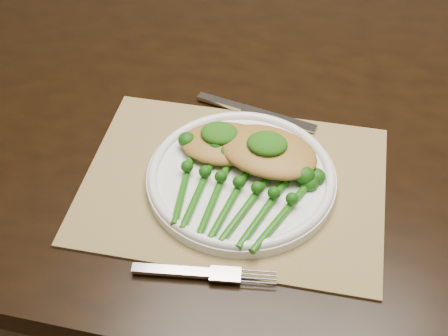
% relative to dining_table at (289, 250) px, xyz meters
% --- Properties ---
extents(dining_table, '(1.64, 0.97, 0.75)m').
position_rel_dining_table_xyz_m(dining_table, '(0.00, 0.00, 0.00)').
color(dining_table, black).
rests_on(dining_table, ground).
extents(placemat, '(0.43, 0.32, 0.00)m').
position_rel_dining_table_xyz_m(placemat, '(-0.09, -0.18, 0.37)').
color(placemat, olive).
rests_on(placemat, dining_table).
extents(dinner_plate, '(0.27, 0.27, 0.02)m').
position_rel_dining_table_xyz_m(dinner_plate, '(-0.08, -0.18, 0.39)').
color(dinner_plate, white).
rests_on(dinner_plate, placemat).
extents(knife, '(0.20, 0.06, 0.01)m').
position_rel_dining_table_xyz_m(knife, '(-0.10, -0.02, 0.38)').
color(knife, silver).
rests_on(knife, placemat).
extents(fork, '(0.18, 0.03, 0.01)m').
position_rel_dining_table_xyz_m(fork, '(-0.09, -0.34, 0.38)').
color(fork, silver).
rests_on(fork, placemat).
extents(chicken_fillet_left, '(0.14, 0.11, 0.03)m').
position_rel_dining_table_xyz_m(chicken_fillet_left, '(-0.11, -0.13, 0.41)').
color(chicken_fillet_left, '#A77930').
rests_on(chicken_fillet_left, dinner_plate).
extents(chicken_fillet_right, '(0.17, 0.14, 0.03)m').
position_rel_dining_table_xyz_m(chicken_fillet_right, '(-0.05, -0.15, 0.41)').
color(chicken_fillet_right, '#A77930').
rests_on(chicken_fillet_right, dinner_plate).
extents(pesto_dollop_left, '(0.05, 0.05, 0.02)m').
position_rel_dining_table_xyz_m(pesto_dollop_left, '(-0.12, -0.13, 0.42)').
color(pesto_dollop_left, '#134109').
rests_on(pesto_dollop_left, chicken_fillet_left).
extents(pesto_dollop_right, '(0.06, 0.05, 0.02)m').
position_rel_dining_table_xyz_m(pesto_dollop_right, '(-0.05, -0.15, 0.43)').
color(pesto_dollop_right, '#134109').
rests_on(pesto_dollop_right, chicken_fillet_right).
extents(broccolini_bundle, '(0.20, 0.22, 0.04)m').
position_rel_dining_table_xyz_m(broccolini_bundle, '(-0.08, -0.23, 0.40)').
color(broccolini_bundle, '#16550B').
rests_on(broccolini_bundle, dinner_plate).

